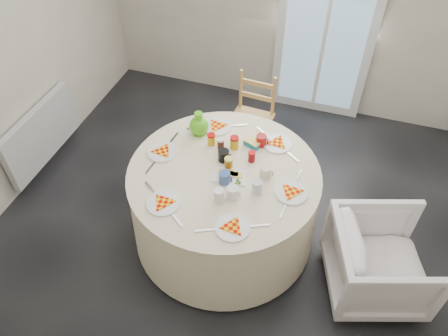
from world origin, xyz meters
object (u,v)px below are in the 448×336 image
(wooden_chair, at_px, (251,117))
(armchair, at_px, (382,257))
(radiator, at_px, (41,135))
(table, at_px, (224,205))
(green_pitcher, at_px, (199,123))

(wooden_chair, height_order, armchair, wooden_chair)
(radiator, xyz_separation_m, table, (1.92, -0.27, -0.01))
(wooden_chair, bearing_deg, radiator, -153.44)
(wooden_chair, xyz_separation_m, armchair, (1.33, -1.17, -0.08))
(wooden_chair, bearing_deg, armchair, -37.60)
(radiator, height_order, wooden_chair, wooden_chair)
(radiator, relative_size, green_pitcher, 4.85)
(wooden_chair, distance_m, armchair, 1.78)
(wooden_chair, height_order, green_pitcher, green_pitcher)
(table, bearing_deg, armchair, -5.49)
(radiator, height_order, armchair, armchair)
(radiator, distance_m, table, 1.94)
(green_pitcher, bearing_deg, table, -26.69)
(armchair, bearing_deg, wooden_chair, 30.68)
(table, height_order, armchair, table)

